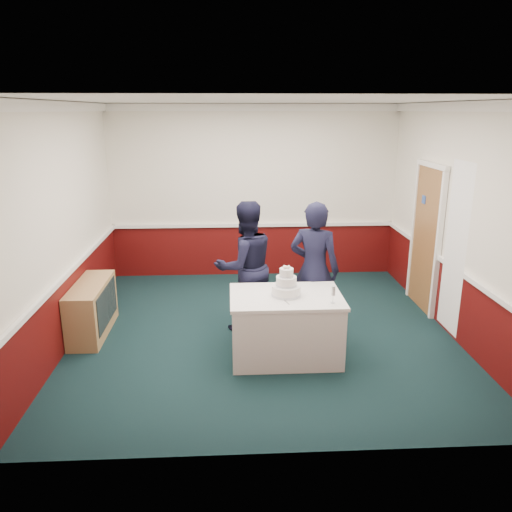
{
  "coord_description": "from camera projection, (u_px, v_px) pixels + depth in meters",
  "views": [
    {
      "loc": [
        -0.43,
        -6.19,
        2.89
      ],
      "look_at": [
        -0.1,
        -0.1,
        1.1
      ],
      "focal_mm": 35.0,
      "sensor_mm": 36.0,
      "label": 1
    }
  ],
  "objects": [
    {
      "name": "ground",
      "position": [
        263.0,
        331.0,
        6.76
      ],
      "size": [
        5.0,
        5.0,
        0.0
      ],
      "primitive_type": "plane",
      "color": "black",
      "rests_on": "ground"
    },
    {
      "name": "room_shell",
      "position": [
        266.0,
        180.0,
        6.8
      ],
      "size": [
        5.0,
        5.0,
        3.0
      ],
      "color": "silver",
      "rests_on": "ground"
    },
    {
      "name": "sideboard",
      "position": [
        92.0,
        309.0,
        6.62
      ],
      "size": [
        0.41,
        1.2,
        0.7
      ],
      "color": "#A1774E",
      "rests_on": "ground"
    },
    {
      "name": "cake_table",
      "position": [
        285.0,
        325.0,
        5.99
      ],
      "size": [
        1.32,
        0.92,
        0.79
      ],
      "color": "white",
      "rests_on": "ground"
    },
    {
      "name": "wedding_cake",
      "position": [
        286.0,
        286.0,
        5.85
      ],
      "size": [
        0.35,
        0.35,
        0.36
      ],
      "color": "white",
      "rests_on": "cake_table"
    },
    {
      "name": "cake_knife",
      "position": [
        285.0,
        301.0,
        5.69
      ],
      "size": [
        0.08,
        0.22,
        0.0
      ],
      "primitive_type": "cube",
      "rotation": [
        0.0,
        0.0,
        0.29
      ],
      "color": "silver",
      "rests_on": "cake_table"
    },
    {
      "name": "champagne_flute",
      "position": [
        333.0,
        292.0,
        5.6
      ],
      "size": [
        0.05,
        0.05,
        0.21
      ],
      "color": "silver",
      "rests_on": "cake_table"
    },
    {
      "name": "person_man",
      "position": [
        245.0,
        266.0,
        6.65
      ],
      "size": [
        1.04,
        0.94,
        1.77
      ],
      "primitive_type": "imported",
      "rotation": [
        0.0,
        0.0,
        3.52
      ],
      "color": "black",
      "rests_on": "ground"
    },
    {
      "name": "person_woman",
      "position": [
        314.0,
        270.0,
        6.46
      ],
      "size": [
        0.77,
        0.65,
        1.8
      ],
      "primitive_type": "imported",
      "rotation": [
        0.0,
        0.0,
        2.73
      ],
      "color": "black",
      "rests_on": "ground"
    }
  ]
}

